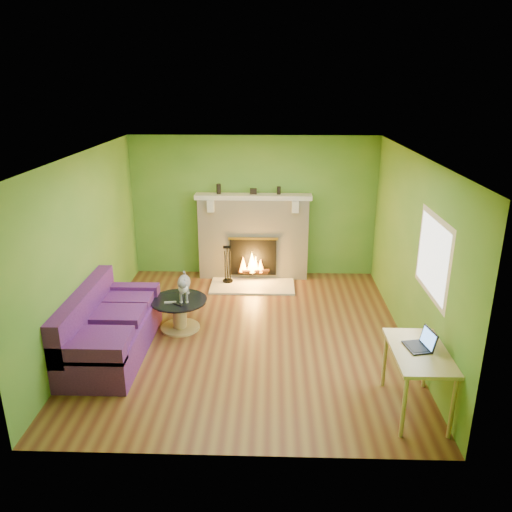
{
  "coord_description": "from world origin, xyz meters",
  "views": [
    {
      "loc": [
        0.33,
        -6.49,
        3.51
      ],
      "look_at": [
        0.11,
        0.4,
        1.08
      ],
      "focal_mm": 35.0,
      "sensor_mm": 36.0,
      "label": 1
    }
  ],
  "objects_px": {
    "sofa": "(108,329)",
    "desk": "(419,358)",
    "cat": "(184,286)",
    "coffee_table": "(179,312)"
  },
  "relations": [
    {
      "from": "coffee_table",
      "to": "sofa",
      "type": "bearing_deg",
      "value": -139.41
    },
    {
      "from": "coffee_table",
      "to": "desk",
      "type": "height_order",
      "value": "desk"
    },
    {
      "from": "coffee_table",
      "to": "desk",
      "type": "distance_m",
      "value": 3.52
    },
    {
      "from": "sofa",
      "to": "coffee_table",
      "type": "distance_m",
      "value": 1.11
    },
    {
      "from": "desk",
      "to": "cat",
      "type": "distance_m",
      "value": 3.46
    },
    {
      "from": "desk",
      "to": "cat",
      "type": "relative_size",
      "value": 1.57
    },
    {
      "from": "sofa",
      "to": "cat",
      "type": "xyz_separation_m",
      "value": [
        0.92,
        0.77,
        0.33
      ]
    },
    {
      "from": "sofa",
      "to": "desk",
      "type": "height_order",
      "value": "sofa"
    },
    {
      "from": "sofa",
      "to": "cat",
      "type": "relative_size",
      "value": 3.07
    },
    {
      "from": "coffee_table",
      "to": "cat",
      "type": "relative_size",
      "value": 1.28
    }
  ]
}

